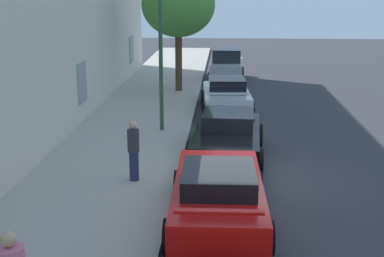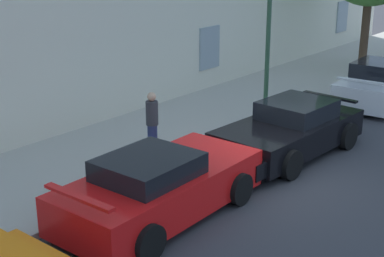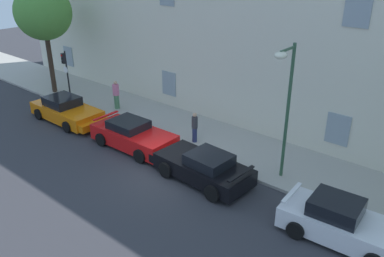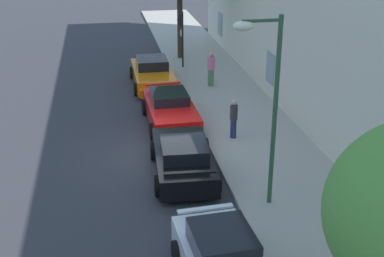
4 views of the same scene
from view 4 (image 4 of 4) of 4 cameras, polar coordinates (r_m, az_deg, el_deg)
ground_plane at (r=19.69m, az=-3.18°, el=-2.93°), size 80.00×80.00×0.00m
sidewalk at (r=20.44m, az=7.68°, el=-1.89°), size 60.00×4.12×0.14m
sportscar_red_lead at (r=27.34m, az=-4.32°, el=5.89°), size 5.08×2.23×1.39m
sportscar_yellow_flank at (r=22.09m, az=-2.31°, el=1.78°), size 4.99×2.21×1.38m
sportscar_white_middle at (r=18.13m, az=-1.03°, el=-3.14°), size 4.86×2.35×1.36m
traffic_light at (r=29.87m, az=-1.20°, el=10.86°), size 0.44×0.36×3.22m
street_lamp at (r=14.78m, az=7.86°, el=5.35°), size 0.44×1.42×5.86m
pedestrian_admiring at (r=26.84m, az=2.11°, el=6.61°), size 0.47×0.47×1.78m
pedestrian_strolling at (r=20.56m, az=4.62°, el=1.14°), size 0.44×0.44×1.61m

